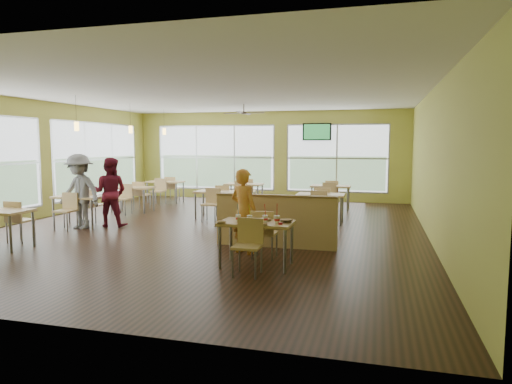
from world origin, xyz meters
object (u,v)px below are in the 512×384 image
at_px(main_table, 256,229).
at_px(man_plaid, 244,211).
at_px(food_basket, 286,221).
at_px(half_wall_divider, 276,221).

bearing_deg(main_table, man_plaid, 119.37).
bearing_deg(food_basket, man_plaid, 141.11).
relative_size(man_plaid, food_basket, 7.15).
xyz_separation_m(main_table, food_basket, (0.49, 0.06, 0.15)).
relative_size(half_wall_divider, food_basket, 10.90).
bearing_deg(man_plaid, food_basket, 164.42).
xyz_separation_m(half_wall_divider, man_plaid, (-0.47, -0.62, 0.26)).
height_order(man_plaid, food_basket, man_plaid).
distance_m(man_plaid, food_basket, 1.22).
bearing_deg(man_plaid, main_table, 142.68).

